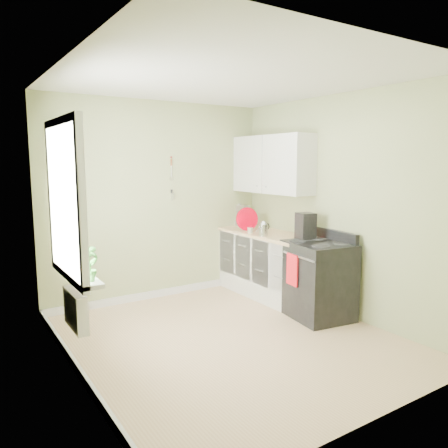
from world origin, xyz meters
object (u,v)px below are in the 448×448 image
stove (318,279)px  stand_mixer (242,216)px  coffee_maker (305,227)px  kettle (263,229)px

stove → stand_mixer: bearing=87.2°
stove → coffee_maker: (0.05, 0.30, 0.60)m
stove → coffee_maker: 0.68m
stove → stand_mixer: stand_mixer is taller
stove → stand_mixer: size_ratio=2.98×
coffee_maker → stand_mixer: bearing=88.6°
stand_mixer → coffee_maker: bearing=-91.4°
stand_mixer → coffee_maker: (-0.03, -1.44, 0.01)m
stand_mixer → kettle: (-0.31, -0.94, -0.05)m
stove → stand_mixer: 1.84m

